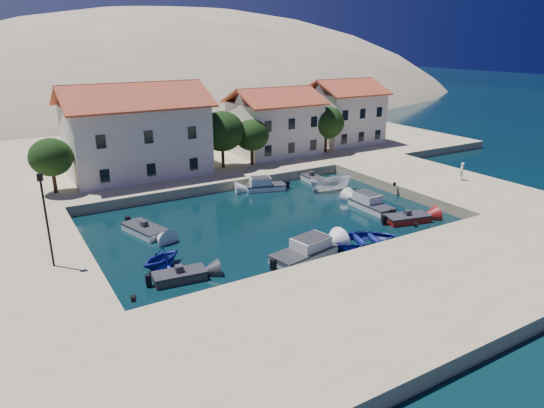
{
  "coord_description": "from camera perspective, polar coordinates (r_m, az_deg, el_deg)",
  "views": [
    {
      "loc": [
        -19.94,
        -23.88,
        15.03
      ],
      "look_at": [
        -0.36,
        8.91,
        2.0
      ],
      "focal_mm": 32.0,
      "sensor_mm": 36.0,
      "label": 1
    }
  ],
  "objects": [
    {
      "name": "ground",
      "position": [
        34.54,
        8.18,
        -7.16
      ],
      "size": [
        400.0,
        400.0,
        0.0
      ],
      "primitive_type": "plane",
      "color": "black",
      "rests_on": "ground"
    },
    {
      "name": "quay_south",
      "position": [
        30.46,
        15.39,
        -10.39
      ],
      "size": [
        52.0,
        12.0,
        1.0
      ],
      "primitive_type": "cube",
      "color": "tan",
      "rests_on": "ground"
    },
    {
      "name": "quay_east",
      "position": [
        54.71,
        18.51,
        2.45
      ],
      "size": [
        11.0,
        20.0,
        1.0
      ],
      "primitive_type": "cube",
      "color": "tan",
      "rests_on": "ground"
    },
    {
      "name": "quay_west",
      "position": [
        36.87,
        -26.88,
        -6.55
      ],
      "size": [
        8.0,
        20.0,
        1.0
      ],
      "primitive_type": "cube",
      "color": "tan",
      "rests_on": "ground"
    },
    {
      "name": "quay_north",
      "position": [
        67.24,
        -11.11,
        6.01
      ],
      "size": [
        80.0,
        36.0,
        1.0
      ],
      "primitive_type": "cube",
      "color": "tan",
      "rests_on": "ground"
    },
    {
      "name": "hills",
      "position": [
        157.73,
        -15.02,
        4.08
      ],
      "size": [
        254.0,
        176.0,
        99.0
      ],
      "color": "tan",
      "rests_on": "ground"
    },
    {
      "name": "building_left",
      "position": [
        54.48,
        -15.75,
        8.53
      ],
      "size": [
        14.7,
        9.45,
        9.7
      ],
      "color": "beige",
      "rests_on": "quay_north"
    },
    {
      "name": "building_mid",
      "position": [
        62.55,
        0.29,
        9.82
      ],
      "size": [
        10.5,
        8.4,
        8.3
      ],
      "color": "beige",
      "rests_on": "quay_north"
    },
    {
      "name": "building_right",
      "position": [
        70.17,
        8.43,
        10.81
      ],
      "size": [
        9.45,
        8.4,
        8.8
      ],
      "color": "beige",
      "rests_on": "quay_north"
    },
    {
      "name": "trees",
      "position": [
        55.99,
        -4.45,
        8.29
      ],
      "size": [
        37.3,
        5.3,
        6.45
      ],
      "color": "#382314",
      "rests_on": "quay_north"
    },
    {
      "name": "lamppost",
      "position": [
        33.58,
        -25.11,
        -0.83
      ],
      "size": [
        0.35,
        0.25,
        6.22
      ],
      "color": "black",
      "rests_on": "quay_west"
    },
    {
      "name": "bollards",
      "position": [
        38.46,
        7.93,
        -2.5
      ],
      "size": [
        29.36,
        9.56,
        0.3
      ],
      "color": "black",
      "rests_on": "ground"
    },
    {
      "name": "motorboat_grey_sw",
      "position": [
        32.67,
        -10.82,
        -8.33
      ],
      "size": [
        3.6,
        1.92,
        1.25
      ],
      "rotation": [
        0.0,
        0.0,
        -0.12
      ],
      "color": "#2F2E33",
      "rests_on": "ground"
    },
    {
      "name": "cabin_cruiser_south",
      "position": [
        35.19,
        3.78,
        -5.63
      ],
      "size": [
        5.45,
        3.16,
        1.6
      ],
      "rotation": [
        0.0,
        0.0,
        0.2
      ],
      "color": "white",
      "rests_on": "ground"
    },
    {
      "name": "rowboat_south",
      "position": [
        38.17,
        10.78,
        -4.7
      ],
      "size": [
        6.37,
        5.32,
        1.14
      ],
      "primitive_type": "imported",
      "rotation": [
        0.0,
        0.0,
        1.28
      ],
      "color": "navy",
      "rests_on": "ground"
    },
    {
      "name": "motorboat_red_se",
      "position": [
        43.58,
        15.61,
        -1.65
      ],
      "size": [
        4.15,
        2.5,
        1.25
      ],
      "rotation": [
        0.0,
        0.0,
        -0.21
      ],
      "color": "maroon",
      "rests_on": "ground"
    },
    {
      "name": "cabin_cruiser_east",
      "position": [
        45.87,
        11.63,
        -0.06
      ],
      "size": [
        1.97,
        4.74,
        1.6
      ],
      "rotation": [
        0.0,
        0.0,
        1.56
      ],
      "color": "white",
      "rests_on": "ground"
    },
    {
      "name": "boat_east",
      "position": [
        51.08,
        6.92,
        1.59
      ],
      "size": [
        4.92,
        2.69,
        1.8
      ],
      "primitive_type": "imported",
      "rotation": [
        0.0,
        0.0,
        1.36
      ],
      "color": "white",
      "rests_on": "ground"
    },
    {
      "name": "motorboat_white_ne",
      "position": [
        54.33,
        4.67,
        3.04
      ],
      "size": [
        1.79,
        3.46,
        1.25
      ],
      "rotation": [
        0.0,
        0.0,
        1.51
      ],
      "color": "white",
      "rests_on": "ground"
    },
    {
      "name": "rowboat_west",
      "position": [
        34.89,
        -12.86,
        -7.19
      ],
      "size": [
        4.04,
        3.82,
        1.69
      ],
      "primitive_type": "imported",
      "rotation": [
        0.0,
        0.0,
        -1.16
      ],
      "color": "navy",
      "rests_on": "ground"
    },
    {
      "name": "motorboat_white_west",
      "position": [
        40.86,
        -14.76,
        -2.95
      ],
      "size": [
        2.99,
        4.6,
        1.25
      ],
      "rotation": [
        0.0,
        0.0,
        -1.29
      ],
      "color": "white",
      "rests_on": "ground"
    },
    {
      "name": "cabin_cruiser_north",
      "position": [
        50.74,
        -0.77,
        2.17
      ],
      "size": [
        4.42,
        2.87,
        1.6
      ],
      "rotation": [
        0.0,
        0.0,
        2.84
      ],
      "color": "white",
      "rests_on": "ground"
    },
    {
      "name": "pedestrian",
      "position": [
        54.45,
        21.39,
        3.61
      ],
      "size": [
        0.8,
        0.79,
        1.87
      ],
      "primitive_type": "imported",
      "rotation": [
        0.0,
        0.0,
        3.9
      ],
      "color": "white",
      "rests_on": "quay_east"
    }
  ]
}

